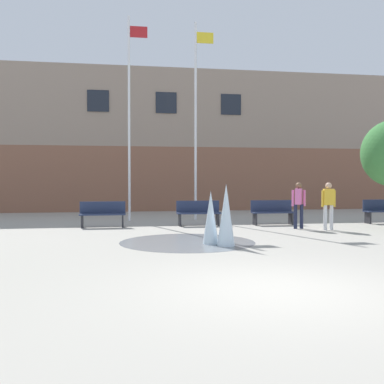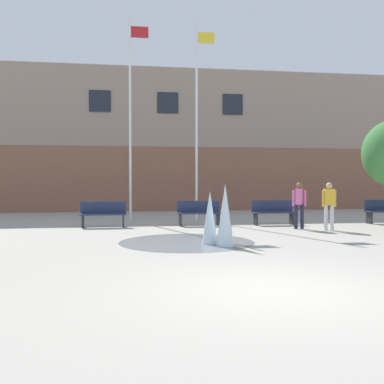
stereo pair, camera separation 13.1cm
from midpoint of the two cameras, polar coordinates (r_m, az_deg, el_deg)
ground_plane at (r=7.24m, az=10.72°, el=-12.10°), size 100.00×100.00×0.00m
library_building at (r=26.80m, az=-4.11°, el=6.14°), size 36.00×6.05×7.58m
splash_fountain at (r=11.73m, az=2.51°, el=-3.59°), size 3.67×3.67×1.60m
park_bench_under_left_flagpole at (r=16.18m, az=-11.51°, el=-2.73°), size 1.60×0.44×0.91m
park_bench_center at (r=16.44m, az=0.60°, el=-2.63°), size 1.60×0.44×0.91m
park_bench_near_trashcan at (r=17.03m, az=9.96°, el=-2.50°), size 1.60×0.44×0.91m
park_bench_far_right at (r=18.85m, az=22.99°, el=-2.21°), size 1.60×0.44×0.91m
adult_in_red at (r=15.65m, az=16.72°, el=-1.25°), size 0.50×0.26×1.59m
teen_by_trashcan at (r=15.81m, az=13.15°, el=-1.19°), size 0.50×0.39×1.59m
flagpole_left at (r=18.62m, az=-8.11°, el=9.92°), size 0.80×0.10×8.28m
flagpole_right at (r=18.87m, az=0.34°, el=9.67°), size 0.80×0.10×8.18m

